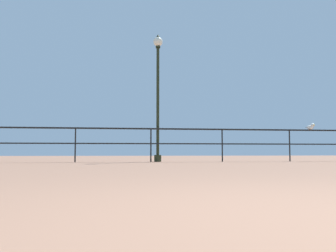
% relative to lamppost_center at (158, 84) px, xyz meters
% --- Properties ---
extents(pier_railing, '(23.61, 0.05, 1.08)m').
position_rel_lamppost_center_xyz_m(pier_railing, '(-0.24, -0.16, -1.74)').
color(pier_railing, black).
rests_on(pier_railing, ground_plane).
extents(lamppost_center, '(0.31, 0.31, 4.23)m').
position_rel_lamppost_center_xyz_m(lamppost_center, '(0.00, 0.00, 0.00)').
color(lamppost_center, black).
rests_on(lamppost_center, ground_plane).
extents(seagull_on_rail, '(0.22, 0.43, 0.21)m').
position_rel_lamppost_center_xyz_m(seagull_on_rail, '(5.24, -0.18, -1.37)').
color(seagull_on_rail, white).
rests_on(seagull_on_rail, pier_railing).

